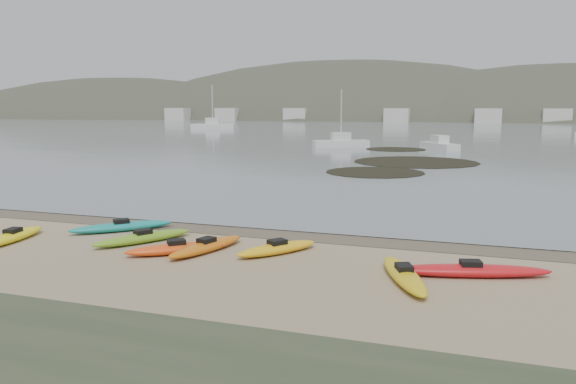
% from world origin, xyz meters
% --- Properties ---
extents(ground, '(600.00, 600.00, 0.00)m').
position_xyz_m(ground, '(0.00, 0.00, 0.00)').
color(ground, tan).
rests_on(ground, ground).
extents(wet_sand, '(60.00, 60.00, 0.00)m').
position_xyz_m(wet_sand, '(0.00, -0.30, 0.00)').
color(wet_sand, brown).
rests_on(wet_sand, ground).
extents(water, '(1200.00, 1200.00, 0.00)m').
position_xyz_m(water, '(0.00, 300.00, 0.01)').
color(water, slate).
rests_on(water, ground).
extents(kayaks, '(24.64, 7.01, 0.34)m').
position_xyz_m(kayaks, '(-0.52, -3.64, 0.17)').
color(kayaks, yellow).
rests_on(kayaks, ground).
extents(kelp_mats, '(11.87, 28.45, 0.04)m').
position_xyz_m(kelp_mats, '(0.56, 28.75, 0.03)').
color(kelp_mats, black).
rests_on(kelp_mats, water).
extents(moored_boats, '(102.44, 73.57, 1.22)m').
position_xyz_m(moored_boats, '(-2.24, 77.19, 0.52)').
color(moored_boats, silver).
rests_on(moored_boats, ground).
extents(far_town, '(199.00, 5.00, 4.00)m').
position_xyz_m(far_town, '(6.00, 145.00, 2.00)').
color(far_town, beige).
rests_on(far_town, ground).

